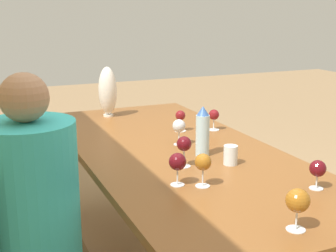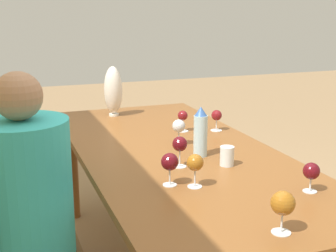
% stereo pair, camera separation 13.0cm
% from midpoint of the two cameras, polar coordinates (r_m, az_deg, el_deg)
% --- Properties ---
extents(dining_table, '(2.26, 0.99, 0.77)m').
position_cam_midpoint_polar(dining_table, '(2.48, 2.53, -4.58)').
color(dining_table, brown).
rests_on(dining_table, ground_plane).
extents(water_bottle, '(0.07, 0.07, 0.25)m').
position_cam_midpoint_polar(water_bottle, '(2.34, 5.57, -0.77)').
color(water_bottle, '#ADCCD6').
rests_on(water_bottle, dining_table).
extents(water_tumbler, '(0.07, 0.07, 0.09)m').
position_cam_midpoint_polar(water_tumbler, '(2.24, 8.86, -3.65)').
color(water_tumbler, silver).
rests_on(water_tumbler, dining_table).
extents(vase, '(0.12, 0.12, 0.34)m').
position_cam_midpoint_polar(vase, '(3.21, -5.55, 4.32)').
color(vase, silver).
rests_on(vase, dining_table).
extents(wine_glass_0, '(0.07, 0.07, 0.13)m').
position_cam_midpoint_polar(wine_glass_0, '(2.84, 7.25, 1.19)').
color(wine_glass_0, silver).
rests_on(wine_glass_0, dining_table).
extents(wine_glass_1, '(0.08, 0.08, 0.15)m').
position_cam_midpoint_polar(wine_glass_1, '(1.62, 16.11, -9.12)').
color(wine_glass_1, silver).
rests_on(wine_glass_1, dining_table).
extents(wine_glass_2, '(0.07, 0.07, 0.14)m').
position_cam_midpoint_polar(wine_glass_2, '(1.94, 5.24, -4.57)').
color(wine_glass_2, silver).
rests_on(wine_glass_2, dining_table).
extents(wine_glass_3, '(0.07, 0.07, 0.15)m').
position_cam_midpoint_polar(wine_glass_3, '(2.18, 3.16, -2.32)').
color(wine_glass_3, silver).
rests_on(wine_glass_3, dining_table).
extents(wine_glass_4, '(0.07, 0.07, 0.14)m').
position_cam_midpoint_polar(wine_glass_4, '(1.96, 2.13, -4.48)').
color(wine_glass_4, silver).
rests_on(wine_glass_4, dining_table).
extents(wine_glass_5, '(0.07, 0.07, 0.12)m').
position_cam_midpoint_polar(wine_glass_5, '(2.00, 18.88, -5.31)').
color(wine_glass_5, silver).
rests_on(wine_glass_5, dining_table).
extents(wine_glass_6, '(0.07, 0.07, 0.13)m').
position_cam_midpoint_polar(wine_glass_6, '(2.81, 3.13, 1.14)').
color(wine_glass_6, silver).
rests_on(wine_glass_6, dining_table).
extents(wine_glass_7, '(0.07, 0.07, 0.14)m').
position_cam_midpoint_polar(wine_glass_7, '(2.53, 2.79, -0.08)').
color(wine_glass_7, silver).
rests_on(wine_glass_7, dining_table).
extents(chair_near, '(0.44, 0.44, 0.93)m').
position_cam_midpoint_polar(chair_near, '(2.17, -16.76, -14.06)').
color(chair_near, brown).
rests_on(chair_near, ground_plane).
extents(chair_far, '(0.44, 0.44, 0.93)m').
position_cam_midpoint_polar(chair_far, '(2.67, -17.59, -8.55)').
color(chair_far, brown).
rests_on(chair_far, ground_plane).
extents(person_near, '(0.39, 0.39, 1.26)m').
position_cam_midpoint_polar(person_near, '(2.10, -14.67, -9.80)').
color(person_near, '#2D2D38').
rests_on(person_near, ground_plane).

